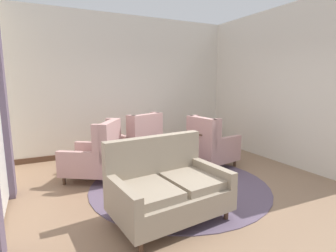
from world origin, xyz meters
TOP-DOWN VIEW (x-y plane):
  - ground at (0.00, 0.00)m, footprint 7.92×7.92m
  - wall_back at (0.00, 2.83)m, footprint 5.39×0.08m
  - wall_right at (2.62, 0.85)m, footprint 0.08×3.96m
  - baseboard_back at (0.00, 2.78)m, footprint 5.23×0.03m
  - area_rug at (0.00, 0.30)m, footprint 2.98×2.98m
  - coffee_table at (-0.02, 0.49)m, footprint 0.90×0.90m
  - porcelain_vase at (-0.07, 0.51)m, footprint 0.14×0.14m
  - settee at (-0.65, -0.56)m, footprint 1.50×1.05m
  - armchair_near_sideboard at (-1.18, 1.23)m, footprint 1.18×1.14m
  - armchair_near_window at (1.05, 0.88)m, footprint 0.95×0.86m
  - armchair_beside_settee at (-0.23, 1.66)m, footprint 1.03×1.10m
  - side_table at (0.93, 0.85)m, footprint 0.49×0.49m

SIDE VIEW (x-z plane):
  - ground at x=0.00m, z-range 0.00..0.00m
  - area_rug at x=0.00m, z-range 0.00..0.01m
  - baseboard_back at x=0.00m, z-range 0.00..0.12m
  - coffee_table at x=-0.02m, z-range 0.14..0.59m
  - settee at x=-0.65m, z-range -0.10..0.92m
  - armchair_near_sideboard at x=-1.18m, z-range -0.09..0.97m
  - side_table at x=0.93m, z-range 0.07..0.81m
  - armchair_near_window at x=1.05m, z-range -0.08..0.97m
  - armchair_beside_settee at x=-0.23m, z-range -0.10..1.00m
  - porcelain_vase at x=-0.07m, z-range 0.41..0.75m
  - wall_back at x=0.00m, z-range 0.00..3.27m
  - wall_right at x=2.62m, z-range 0.00..3.27m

